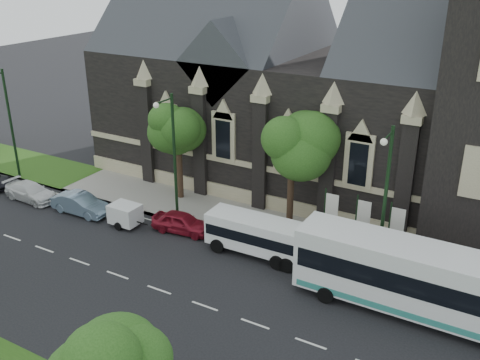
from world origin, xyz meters
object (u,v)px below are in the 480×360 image
Objects in this scene: street_lamp_near at (384,196)px; street_lamp_far at (8,118)px; car_far_red at (182,222)px; shuttle_bus at (257,234)px; street_lamp_mid at (172,153)px; banner_flag_right at (394,228)px; tree_walk_right at (297,144)px; car_far_white at (31,192)px; tree_walk_left at (182,125)px; sedan at (81,204)px; box_trailer at (125,214)px; banner_flag_center at (360,221)px; banner_flag_left at (329,213)px; tour_coach at (424,281)px.

street_lamp_far is at bearing 180.00° from street_lamp_near.
car_far_red is at bearing -2.98° from street_lamp_far.
street_lamp_mid is at bearing 170.57° from shuttle_bus.
street_lamp_near and street_lamp_far have the same top height.
tree_walk_right is at bearing 166.40° from banner_flag_right.
street_lamp_near is at bearing 0.00° from street_lamp_mid.
car_far_white is at bearing 89.19° from car_far_red.
street_lamp_far reaches higher than car_far_red.
tree_walk_right is 9.01m from tree_walk_left.
tree_walk_left is 1.72× the size of sedan.
banner_flag_right is 21.42m from sedan.
tree_walk_right is 12.42m from box_trailer.
banner_flag_right is (2.00, 0.00, 0.00)m from banner_flag_center.
street_lamp_near is at bearing 7.09° from shuttle_bus.
street_lamp_near reaches higher than box_trailer.
banner_flag_left is 7.88m from tour_coach.
shuttle_bus is (22.83, -1.02, -3.71)m from street_lamp_far.
car_far_white is (-18.47, -1.31, -0.75)m from shuttle_bus.
banner_flag_center is (5.08, -1.71, -3.43)m from tree_walk_right.
tree_walk_right reaches higher than tour_coach.
banner_flag_right is at bearing -79.31° from car_far_white.
street_lamp_mid is 17.37m from tour_coach.
shuttle_bus is (6.83, -1.02, -3.71)m from street_lamp_mid.
tour_coach is at bearing -42.16° from banner_flag_center.
sedan is (-20.97, -4.07, -1.65)m from banner_flag_right.
car_far_white is at bearing -174.81° from street_lamp_near.
street_lamp_far is 33.16m from tour_coach.
tree_walk_right is 1.92× the size of car_far_red.
banner_flag_center is 0.90× the size of sedan.
box_trailer is at bearing 99.94° from car_far_red.
street_lamp_near is 4.83m from tour_coach.
tour_coach reaches higher than car_far_red.
tour_coach is 4.49× the size of box_trailer.
tree_walk_right is 20.43m from car_far_white.
street_lamp_mid is at bearing -77.28° from car_far_white.
car_far_white is (-28.58, -0.02, -1.41)m from tour_coach.
banner_flag_left is at bearing 4.15° from street_lamp_far.
street_lamp_far is at bearing 172.08° from box_trailer.
tour_coach is 19.64m from box_trailer.
banner_flag_left is (-3.71, 1.91, -2.73)m from street_lamp_near.
street_lamp_mid is 2.03× the size of sedan.
banner_flag_left is at bearing -8.02° from tree_walk_left.
tour_coach is (16.94, -2.31, -3.05)m from street_lamp_mid.
street_lamp_near is 8.13m from shuttle_bus.
banner_flag_right is at bearing 0.00° from banner_flag_center.
banner_flag_left is 4.00m from banner_flag_right.
car_far_red is (7.83, 1.27, -0.04)m from sedan.
street_lamp_far is at bearing 180.00° from street_lamp_mid.
tour_coach is at bearing -4.01° from street_lamp_far.
street_lamp_mid reaches higher than banner_flag_left.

